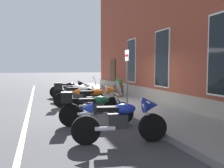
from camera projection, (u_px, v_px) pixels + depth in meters
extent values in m
plane|color=#38383A|center=(110.00, 109.00, 9.53)|extent=(140.00, 140.00, 0.00)
cube|color=slate|center=(137.00, 106.00, 9.89)|extent=(26.96, 2.40, 0.16)
cube|color=silver|center=(28.00, 114.00, 8.56)|extent=(26.96, 0.12, 0.01)
cube|color=brown|center=(224.00, 3.00, 10.90)|extent=(20.96, 6.48, 9.53)
cube|color=gray|center=(161.00, 98.00, 10.22)|extent=(20.96, 0.10, 0.70)
cube|color=#472B19|center=(113.00, 75.00, 16.81)|extent=(1.10, 0.08, 2.30)
cube|color=silver|center=(132.00, 61.00, 13.42)|extent=(1.22, 0.06, 2.52)
cube|color=black|center=(131.00, 61.00, 13.41)|extent=(1.10, 0.03, 2.40)
cube|color=silver|center=(162.00, 59.00, 10.10)|extent=(1.22, 0.06, 2.52)
cube|color=black|center=(162.00, 59.00, 10.09)|extent=(1.10, 0.03, 2.40)
cube|color=silver|center=(223.00, 54.00, 6.78)|extent=(1.22, 0.06, 2.52)
cube|color=black|center=(222.00, 54.00, 6.77)|extent=(1.10, 0.03, 2.40)
cylinder|color=black|center=(82.00, 92.00, 13.28)|extent=(0.20, 0.67, 0.66)
cylinder|color=black|center=(56.00, 92.00, 13.01)|extent=(0.20, 0.67, 0.66)
cylinder|color=silver|center=(80.00, 88.00, 13.25)|extent=(0.10, 0.30, 0.58)
cube|color=#28282B|center=(68.00, 89.00, 13.12)|extent=(0.27, 0.46, 0.32)
ellipsoid|color=black|center=(71.00, 85.00, 13.14)|extent=(0.32, 0.55, 0.24)
cube|color=black|center=(64.00, 85.00, 13.06)|extent=(0.28, 0.50, 0.10)
cylinder|color=silver|center=(79.00, 82.00, 13.21)|extent=(0.62, 0.11, 0.04)
cylinder|color=silver|center=(63.00, 91.00, 12.96)|extent=(0.14, 0.46, 0.09)
cone|color=black|center=(81.00, 83.00, 13.24)|extent=(0.40, 0.38, 0.36)
cone|color=black|center=(56.00, 84.00, 12.98)|extent=(0.27, 0.29, 0.24)
cylinder|color=black|center=(88.00, 95.00, 11.72)|extent=(0.20, 0.67, 0.66)
cylinder|color=black|center=(59.00, 95.00, 11.46)|extent=(0.20, 0.67, 0.66)
cylinder|color=silver|center=(86.00, 90.00, 11.69)|extent=(0.11, 0.30, 0.59)
cube|color=#28282B|center=(73.00, 91.00, 11.57)|extent=(0.27, 0.46, 0.32)
ellipsoid|color=silver|center=(76.00, 87.00, 11.58)|extent=(0.32, 0.55, 0.24)
cube|color=black|center=(68.00, 87.00, 11.51)|extent=(0.28, 0.50, 0.10)
cylinder|color=silver|center=(85.00, 83.00, 11.65)|extent=(0.62, 0.11, 0.04)
cylinder|color=silver|center=(67.00, 94.00, 11.41)|extent=(0.15, 0.46, 0.09)
cone|color=silver|center=(87.00, 85.00, 11.68)|extent=(0.40, 0.38, 0.36)
cone|color=silver|center=(59.00, 87.00, 11.43)|extent=(0.27, 0.29, 0.24)
cylinder|color=black|center=(97.00, 100.00, 10.05)|extent=(0.22, 0.64, 0.63)
cylinder|color=black|center=(61.00, 100.00, 9.83)|extent=(0.22, 0.64, 0.63)
cylinder|color=silver|center=(95.00, 93.00, 10.02)|extent=(0.12, 0.33, 0.66)
cube|color=#28282B|center=(78.00, 96.00, 9.92)|extent=(0.29, 0.47, 0.32)
ellipsoid|color=#B7BABF|center=(82.00, 89.00, 9.92)|extent=(0.34, 0.56, 0.24)
cube|color=black|center=(73.00, 89.00, 9.86)|extent=(0.30, 0.51, 0.10)
cylinder|color=silver|center=(93.00, 85.00, 9.98)|extent=(0.62, 0.14, 0.04)
cylinder|color=silver|center=(71.00, 99.00, 9.77)|extent=(0.16, 0.46, 0.09)
cube|color=#B2BCC6|center=(94.00, 80.00, 9.97)|extent=(0.38, 0.20, 0.40)
cube|color=black|center=(58.00, 86.00, 9.77)|extent=(0.41, 0.38, 0.30)
cylinder|color=black|center=(112.00, 105.00, 8.62)|extent=(0.13, 0.62, 0.62)
cylinder|color=black|center=(75.00, 107.00, 8.21)|extent=(0.13, 0.62, 0.62)
cylinder|color=silver|center=(110.00, 98.00, 8.57)|extent=(0.07, 0.33, 0.68)
cube|color=#28282B|center=(93.00, 101.00, 8.39)|extent=(0.22, 0.44, 0.32)
ellipsoid|color=orange|center=(97.00, 92.00, 8.41)|extent=(0.26, 0.52, 0.24)
cube|color=black|center=(86.00, 92.00, 8.29)|extent=(0.22, 0.48, 0.10)
cylinder|color=silver|center=(108.00, 87.00, 8.52)|extent=(0.62, 0.04, 0.04)
cylinder|color=silver|center=(85.00, 106.00, 8.19)|extent=(0.09, 0.45, 0.09)
cone|color=orange|center=(111.00, 90.00, 8.56)|extent=(0.36, 0.34, 0.36)
cone|color=orange|center=(76.00, 92.00, 8.18)|extent=(0.24, 0.26, 0.24)
cylinder|color=black|center=(122.00, 113.00, 6.96)|extent=(0.21, 0.68, 0.67)
cylinder|color=black|center=(71.00, 115.00, 6.69)|extent=(0.21, 0.68, 0.67)
cylinder|color=silver|center=(119.00, 106.00, 6.92)|extent=(0.11, 0.30, 0.59)
cube|color=#28282B|center=(95.00, 108.00, 6.80)|extent=(0.28, 0.47, 0.32)
ellipsoid|color=#195633|center=(100.00, 100.00, 6.81)|extent=(0.33, 0.55, 0.24)
cube|color=black|center=(87.00, 100.00, 6.74)|extent=(0.28, 0.50, 0.10)
cylinder|color=silver|center=(117.00, 94.00, 6.88)|extent=(0.62, 0.12, 0.04)
cylinder|color=silver|center=(85.00, 114.00, 6.64)|extent=(0.15, 0.46, 0.09)
cube|color=#B2BCC6|center=(119.00, 88.00, 6.88)|extent=(0.38, 0.19, 0.40)
cube|color=black|center=(67.00, 97.00, 6.63)|extent=(0.40, 0.37, 0.30)
cylinder|color=black|center=(152.00, 128.00, 5.32)|extent=(0.23, 0.66, 0.65)
cylinder|color=black|center=(86.00, 130.00, 5.11)|extent=(0.23, 0.66, 0.65)
cylinder|color=silver|center=(148.00, 117.00, 5.29)|extent=(0.12, 0.32, 0.63)
cube|color=#28282B|center=(118.00, 121.00, 5.20)|extent=(0.29, 0.47, 0.32)
ellipsoid|color=#192D9E|center=(124.00, 109.00, 5.20)|extent=(0.34, 0.56, 0.24)
cube|color=black|center=(108.00, 109.00, 5.14)|extent=(0.30, 0.51, 0.10)
cylinder|color=silver|center=(145.00, 101.00, 5.25)|extent=(0.62, 0.14, 0.04)
cylinder|color=silver|center=(105.00, 129.00, 5.05)|extent=(0.16, 0.46, 0.09)
cone|color=#192D9E|center=(151.00, 105.00, 5.28)|extent=(0.41, 0.40, 0.36)
cone|color=#192D9E|center=(87.00, 108.00, 5.08)|extent=(0.28, 0.30, 0.24)
cylinder|color=#4C4C51|center=(127.00, 77.00, 9.47)|extent=(0.06, 0.06, 2.29)
cube|color=white|center=(127.00, 56.00, 9.40)|extent=(0.36, 0.03, 0.44)
cube|color=red|center=(127.00, 56.00, 9.40)|extent=(0.36, 0.01, 0.08)
cylinder|color=brown|center=(118.00, 91.00, 12.32)|extent=(0.53, 0.53, 0.62)
cylinder|color=black|center=(118.00, 91.00, 12.32)|extent=(0.56, 0.56, 0.04)
sphere|color=#28602D|center=(118.00, 82.00, 12.29)|extent=(0.40, 0.40, 0.40)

